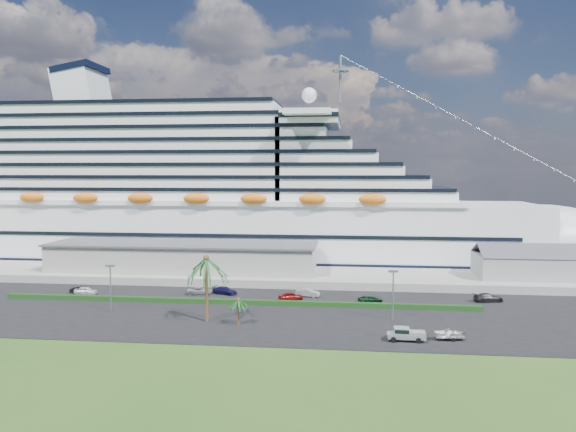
# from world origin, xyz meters

# --- Properties ---
(ground) EXTENTS (420.00, 420.00, 0.00)m
(ground) POSITION_xyz_m (0.00, 0.00, 0.00)
(ground) COLOR #29511B
(ground) RESTS_ON ground
(asphalt_lot) EXTENTS (140.00, 38.00, 0.12)m
(asphalt_lot) POSITION_xyz_m (0.00, 11.00, 0.06)
(asphalt_lot) COLOR black
(asphalt_lot) RESTS_ON ground
(wharf) EXTENTS (240.00, 20.00, 1.80)m
(wharf) POSITION_xyz_m (0.00, 40.00, 0.90)
(wharf) COLOR gray
(wharf) RESTS_ON ground
(water) EXTENTS (420.00, 160.00, 0.02)m
(water) POSITION_xyz_m (0.00, 130.00, 0.01)
(water) COLOR black
(water) RESTS_ON ground
(cruise_ship) EXTENTS (191.00, 38.00, 54.00)m
(cruise_ship) POSITION_xyz_m (-21.53, 64.00, 16.69)
(cruise_ship) COLOR silver
(cruise_ship) RESTS_ON ground
(terminal_building) EXTENTS (61.00, 15.00, 6.30)m
(terminal_building) POSITION_xyz_m (-25.00, 40.00, 5.01)
(terminal_building) COLOR gray
(terminal_building) RESTS_ON wharf
(port_shed) EXTENTS (24.00, 12.31, 7.37)m
(port_shed) POSITION_xyz_m (52.00, 40.00, 4.40)
(port_shed) COLOR gray
(port_shed) RESTS_ON wharf
(hedge) EXTENTS (88.00, 1.10, 0.90)m
(hedge) POSITION_xyz_m (-8.00, 16.00, 0.57)
(hedge) COLOR black
(hedge) RESTS_ON asphalt_lot
(lamp_post_left) EXTENTS (1.60, 0.35, 8.27)m
(lamp_post_left) POSITION_xyz_m (-28.00, 8.00, 5.34)
(lamp_post_left) COLOR gray
(lamp_post_left) RESTS_ON asphalt_lot
(lamp_post_right) EXTENTS (1.60, 0.35, 8.27)m
(lamp_post_right) POSITION_xyz_m (20.00, 8.00, 5.34)
(lamp_post_right) COLOR gray
(lamp_post_right) RESTS_ON asphalt_lot
(palm_tall) EXTENTS (8.82, 8.82, 11.13)m
(palm_tall) POSITION_xyz_m (-10.00, 4.00, 9.20)
(palm_tall) COLOR #47301E
(palm_tall) RESTS_ON ground
(palm_short) EXTENTS (3.53, 3.53, 4.56)m
(palm_short) POSITION_xyz_m (-4.50, 2.50, 3.67)
(palm_short) COLOR #47301E
(palm_short) RESTS_ON ground
(parked_car_0) EXTENTS (4.60, 2.00, 1.55)m
(parked_car_0) POSITION_xyz_m (-38.72, 20.49, 0.89)
(parked_car_0) COLOR silver
(parked_car_0) RESTS_ON asphalt_lot
(parked_car_1) EXTENTS (4.13, 1.82, 1.32)m
(parked_car_1) POSITION_xyz_m (-40.56, 21.86, 0.78)
(parked_car_1) COLOR black
(parked_car_1) RESTS_ON asphalt_lot
(parked_car_2) EXTENTS (5.31, 3.18, 1.38)m
(parked_car_2) POSITION_xyz_m (-16.58, 23.47, 0.81)
(parked_car_2) COLOR #9B9FA4
(parked_car_2) RESTS_ON asphalt_lot
(parked_car_3) EXTENTS (5.46, 3.68, 1.47)m
(parked_car_3) POSITION_xyz_m (-11.61, 24.06, 0.85)
(parked_car_3) COLOR #12113B
(parked_car_3) RESTS_ON asphalt_lot
(parked_car_4) EXTENTS (4.98, 3.55, 1.58)m
(parked_car_4) POSITION_xyz_m (1.90, 20.27, 0.91)
(parked_car_4) COLOR maroon
(parked_car_4) RESTS_ON asphalt_lot
(parked_car_5) EXTENTS (4.83, 2.24, 1.53)m
(parked_car_5) POSITION_xyz_m (4.86, 23.67, 0.89)
(parked_car_5) COLOR #9E9FA5
(parked_car_5) RESTS_ON asphalt_lot
(parked_car_6) EXTENTS (4.99, 3.47, 1.26)m
(parked_car_6) POSITION_xyz_m (16.82, 20.16, 0.75)
(parked_car_6) COLOR black
(parked_car_6) RESTS_ON asphalt_lot
(parked_car_7) EXTENTS (5.79, 3.34, 1.58)m
(parked_car_7) POSITION_xyz_m (38.69, 23.34, 0.91)
(parked_car_7) COLOR #232127
(parked_car_7) RESTS_ON asphalt_lot
(pickup_truck) EXTENTS (5.48, 2.19, 1.92)m
(pickup_truck) POSITION_xyz_m (21.05, -2.97, 1.18)
(pickup_truck) COLOR black
(pickup_truck) RESTS_ON asphalt_lot
(boat_trailer) EXTENTS (5.34, 3.79, 1.50)m
(boat_trailer) POSITION_xyz_m (27.46, -1.84, 1.11)
(boat_trailer) COLOR gray
(boat_trailer) RESTS_ON asphalt_lot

